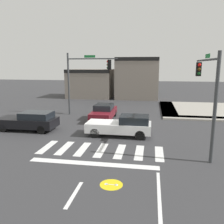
{
  "coord_description": "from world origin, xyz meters",
  "views": [
    {
      "loc": [
        2.88,
        -17.59,
        4.99
      ],
      "look_at": [
        -0.19,
        0.55,
        1.34
      ],
      "focal_mm": 37.82,
      "sensor_mm": 36.0,
      "label": 1
    }
  ],
  "objects_px": {
    "car_white": "(122,126)",
    "car_black": "(30,121)",
    "traffic_signal_southeast": "(207,83)",
    "traffic_signal_northwest": "(86,73)",
    "car_maroon": "(104,112)"
  },
  "relations": [
    {
      "from": "traffic_signal_southeast",
      "to": "car_black",
      "type": "relative_size",
      "value": 1.26
    },
    {
      "from": "car_white",
      "to": "car_black",
      "type": "height_order",
      "value": "car_white"
    },
    {
      "from": "traffic_signal_northwest",
      "to": "car_white",
      "type": "relative_size",
      "value": 1.35
    },
    {
      "from": "traffic_signal_southeast",
      "to": "car_black",
      "type": "distance_m",
      "value": 13.04
    },
    {
      "from": "traffic_signal_northwest",
      "to": "traffic_signal_southeast",
      "type": "bearing_deg",
      "value": -40.89
    },
    {
      "from": "traffic_signal_northwest",
      "to": "car_black",
      "type": "xyz_separation_m",
      "value": [
        -2.78,
        -6.33,
        -3.46
      ]
    },
    {
      "from": "car_white",
      "to": "car_black",
      "type": "xyz_separation_m",
      "value": [
        -7.3,
        0.29,
        -0.01
      ]
    },
    {
      "from": "car_maroon",
      "to": "traffic_signal_southeast",
      "type": "bearing_deg",
      "value": 48.48
    },
    {
      "from": "traffic_signal_northwest",
      "to": "car_maroon",
      "type": "height_order",
      "value": "traffic_signal_northwest"
    },
    {
      "from": "traffic_signal_southeast",
      "to": "car_white",
      "type": "distance_m",
      "value": 6.34
    },
    {
      "from": "traffic_signal_southeast",
      "to": "traffic_signal_northwest",
      "type": "bearing_deg",
      "value": 49.11
    },
    {
      "from": "traffic_signal_southeast",
      "to": "traffic_signal_northwest",
      "type": "xyz_separation_m",
      "value": [
        -9.68,
        8.38,
        0.21
      ]
    },
    {
      "from": "traffic_signal_northwest",
      "to": "car_black",
      "type": "bearing_deg",
      "value": -113.74
    },
    {
      "from": "car_black",
      "to": "traffic_signal_southeast",
      "type": "bearing_deg",
      "value": 170.66
    },
    {
      "from": "traffic_signal_northwest",
      "to": "car_maroon",
      "type": "bearing_deg",
      "value": -38.62
    }
  ]
}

